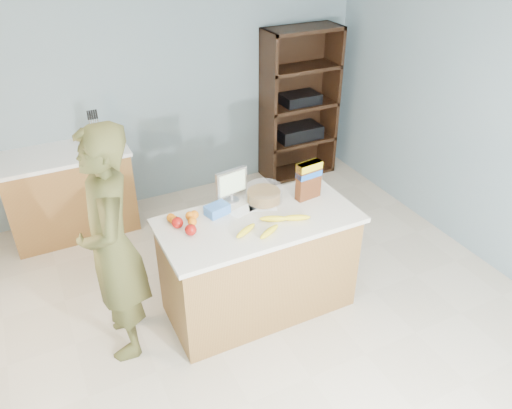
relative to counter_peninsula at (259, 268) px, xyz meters
name	(u,v)px	position (x,y,z in m)	size (l,w,h in m)	color
floor	(275,328)	(0.00, -0.30, -0.42)	(4.50, 5.00, 0.02)	beige
walls	(280,144)	(0.00, -0.30, 1.24)	(4.52, 5.02, 2.51)	gray
counter_peninsula	(259,268)	(0.00, 0.00, 0.00)	(1.56, 0.76, 0.90)	brown
back_cabinet	(70,193)	(-1.20, 1.90, 0.04)	(1.24, 0.62, 0.90)	brown
shelving_unit	(297,107)	(1.55, 2.05, 0.45)	(0.90, 0.40, 1.80)	black
person	(112,247)	(-1.10, 0.10, 0.51)	(0.67, 0.44, 1.84)	#44431E
knife_block	(96,137)	(-0.85, 1.86, 0.60)	(0.12, 0.10, 0.31)	tan
envelopes	(253,209)	(0.02, 0.14, 0.49)	(0.40, 0.21, 0.00)	white
bananas	(272,225)	(0.03, -0.15, 0.51)	(0.64, 0.28, 0.05)	yellow
apples	(184,226)	(-0.57, 0.09, 0.53)	(0.14, 0.22, 0.09)	#980F0A
oranges	(183,219)	(-0.54, 0.21, 0.52)	(0.24, 0.19, 0.07)	orange
blue_carton	(217,210)	(-0.26, 0.20, 0.52)	(0.18, 0.12, 0.08)	blue
salad_bowl	(264,195)	(0.16, 0.22, 0.54)	(0.30, 0.30, 0.13)	#267219
tv	(232,184)	(-0.08, 0.34, 0.64)	(0.28, 0.12, 0.28)	silver
cereal_box	(309,178)	(0.50, 0.11, 0.67)	(0.22, 0.10, 0.32)	#592B14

